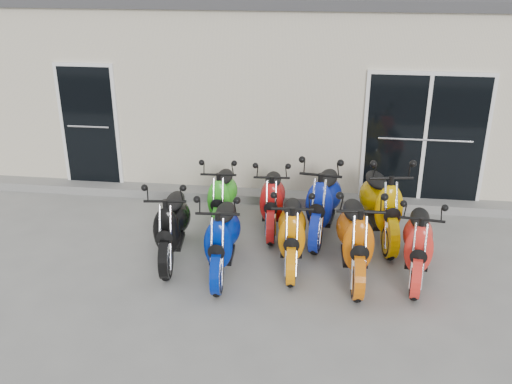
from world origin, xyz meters
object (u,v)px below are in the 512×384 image
scooter_back_red (272,192)px  scooter_front_black (171,216)px  scooter_front_orange_b (356,228)px  scooter_back_blue (324,192)px  scooter_front_blue (222,229)px  scooter_front_orange_a (292,223)px  scooter_back_green (222,189)px  scooter_front_red (419,234)px  scooter_back_yellow (382,195)px

scooter_back_red → scooter_front_black: bearing=-142.5°
scooter_front_orange_b → scooter_back_blue: size_ratio=0.99×
scooter_front_blue → scooter_front_orange_a: bearing=16.0°
scooter_front_blue → scooter_back_blue: (1.31, 1.31, 0.06)m
scooter_front_orange_a → scooter_back_green: 1.61m
scooter_back_red → scooter_front_orange_b: bearing=-49.6°
scooter_front_black → scooter_back_red: size_ratio=1.05×
scooter_front_red → scooter_back_green: size_ratio=1.01×
scooter_front_orange_b → scooter_back_blue: 1.23m
scooter_front_orange_a → scooter_back_blue: size_ratio=0.89×
scooter_front_red → scooter_front_orange_a: bearing=-176.0°
scooter_back_red → scooter_back_yellow: scooter_back_yellow is taller
scooter_front_black → scooter_back_blue: bearing=19.4°
scooter_front_black → scooter_front_orange_a: 1.68m
scooter_front_orange_a → scooter_back_yellow: bearing=34.1°
scooter_back_red → scooter_back_yellow: (1.65, -0.13, 0.09)m
scooter_front_red → scooter_front_black: bearing=-173.5°
scooter_back_green → scooter_back_blue: 1.59m
scooter_front_black → scooter_back_blue: scooter_back_blue is taller
scooter_front_blue → scooter_back_green: (-0.27, 1.42, -0.02)m
scooter_front_black → scooter_back_yellow: (2.94, 1.02, 0.06)m
scooter_back_red → scooter_back_yellow: 1.66m
scooter_back_green → scooter_back_yellow: 2.44m
scooter_front_blue → scooter_front_red: (2.58, 0.23, -0.02)m
scooter_front_blue → scooter_back_yellow: 2.53m
scooter_front_red → scooter_front_blue: bearing=-167.5°
scooter_back_green → scooter_back_red: (0.79, 0.01, -0.01)m
scooter_front_black → scooter_front_orange_b: (2.53, -0.12, 0.05)m
scooter_front_red → scooter_back_red: scooter_front_red is taller
scooter_front_black → scooter_back_yellow: 3.11m
scooter_front_black → scooter_front_blue: (0.77, -0.28, -0.00)m
scooter_back_red → scooter_back_blue: bearing=-12.4°
scooter_back_red → scooter_back_yellow: size_ratio=0.87×
scooter_front_orange_b → scooter_back_blue: (-0.44, 1.15, 0.01)m
scooter_front_blue → scooter_back_green: bearing=97.0°
scooter_front_red → scooter_back_red: (-2.07, 1.20, -0.01)m
scooter_front_black → scooter_front_orange_b: size_ratio=0.93×
scooter_front_red → scooter_back_red: size_ratio=1.02×
scooter_front_black → scooter_front_blue: scooter_front_black is taller
scooter_front_blue → scooter_back_yellow: size_ratio=0.91×
scooter_front_orange_a → scooter_back_green: (-1.18, 1.09, -0.00)m
scooter_front_blue → scooter_front_orange_a: scooter_front_blue is taller
scooter_front_red → scooter_back_blue: 1.67m
scooter_front_orange_b → scooter_back_yellow: bearing=67.1°
scooter_front_blue → scooter_back_red: bearing=66.2°
scooter_front_orange_a → scooter_front_red: 1.68m
scooter_back_blue → scooter_front_orange_a: bearing=-105.2°
scooter_front_blue → scooter_back_red: scooter_front_blue is taller
scooter_front_blue → scooter_back_red: size_ratio=1.05×
scooter_front_orange_b → scooter_back_red: scooter_front_orange_b is taller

